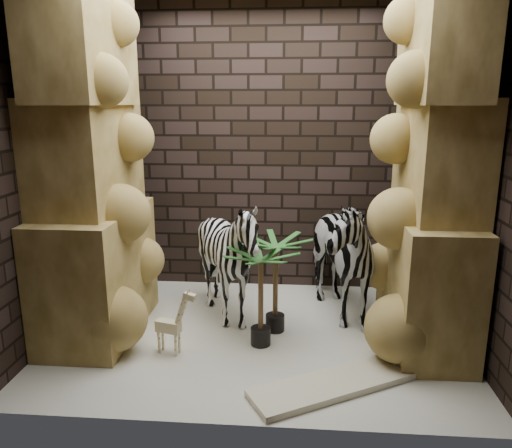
# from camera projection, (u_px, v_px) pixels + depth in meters

# --- Properties ---
(floor) EXTENTS (3.50, 3.50, 0.00)m
(floor) POSITION_uv_depth(u_px,v_px,m) (256.00, 335.00, 4.31)
(floor) COLOR beige
(floor) RESTS_ON ground
(wall_back) EXTENTS (3.50, 0.00, 3.50)m
(wall_back) POSITION_uv_depth(u_px,v_px,m) (266.00, 151.00, 5.16)
(wall_back) COLOR black
(wall_back) RESTS_ON ground
(wall_front) EXTENTS (3.50, 0.00, 3.50)m
(wall_front) POSITION_uv_depth(u_px,v_px,m) (239.00, 193.00, 2.74)
(wall_front) COLOR black
(wall_front) RESTS_ON ground
(wall_left) EXTENTS (0.00, 3.00, 3.00)m
(wall_left) POSITION_uv_depth(u_px,v_px,m) (48.00, 163.00, 4.09)
(wall_left) COLOR black
(wall_left) RESTS_ON ground
(wall_right) EXTENTS (0.00, 3.00, 3.00)m
(wall_right) POSITION_uv_depth(u_px,v_px,m) (479.00, 168.00, 3.82)
(wall_right) COLOR black
(wall_right) RESTS_ON ground
(rock_pillar_left) EXTENTS (0.68, 1.30, 3.00)m
(rock_pillar_left) POSITION_uv_depth(u_px,v_px,m) (89.00, 164.00, 4.06)
(rock_pillar_left) COLOR tan
(rock_pillar_left) RESTS_ON floor
(rock_pillar_right) EXTENTS (0.58, 1.25, 3.00)m
(rock_pillar_right) POSITION_uv_depth(u_px,v_px,m) (436.00, 167.00, 3.84)
(rock_pillar_right) COLOR tan
(rock_pillar_right) RESTS_ON floor
(zebra_right) EXTENTS (1.00, 1.35, 1.42)m
(zebra_right) POSITION_uv_depth(u_px,v_px,m) (332.00, 243.00, 4.58)
(zebra_right) COLOR white
(zebra_right) RESTS_ON floor
(zebra_left) EXTENTS (1.27, 1.43, 1.09)m
(zebra_left) POSITION_uv_depth(u_px,v_px,m) (229.00, 265.00, 4.47)
(zebra_left) COLOR white
(zebra_left) RESTS_ON floor
(giraffe_toy) EXTENTS (0.32, 0.18, 0.60)m
(giraffe_toy) POSITION_uv_depth(u_px,v_px,m) (168.00, 319.00, 3.94)
(giraffe_toy) COLOR beige
(giraffe_toy) RESTS_ON floor
(palm_front) EXTENTS (0.36, 0.36, 0.88)m
(palm_front) POSITION_uv_depth(u_px,v_px,m) (275.00, 284.00, 4.30)
(palm_front) COLOR #0E4212
(palm_front) RESTS_ON floor
(palm_back) EXTENTS (0.36, 0.36, 0.85)m
(palm_back) POSITION_uv_depth(u_px,v_px,m) (261.00, 298.00, 4.05)
(palm_back) COLOR #0E4212
(palm_back) RESTS_ON floor
(surfboard) EXTENTS (1.41, 1.00, 0.05)m
(surfboard) POSITION_uv_depth(u_px,v_px,m) (343.00, 381.00, 3.55)
(surfboard) COLOR beige
(surfboard) RESTS_ON floor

